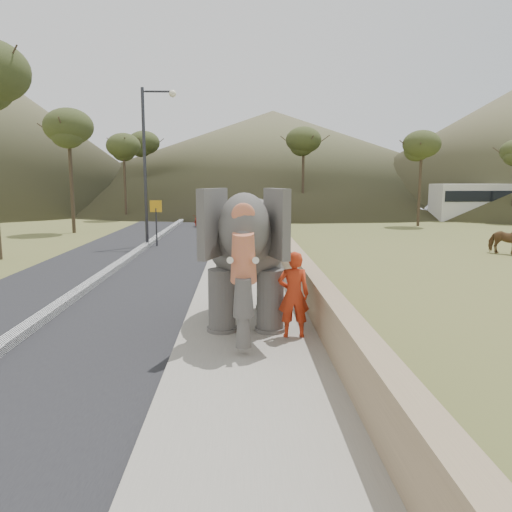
{
  "coord_description": "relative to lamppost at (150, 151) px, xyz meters",
  "views": [
    {
      "loc": [
        -0.17,
        -9.23,
        3.45
      ],
      "look_at": [
        0.2,
        2.17,
        1.7
      ],
      "focal_mm": 35.0,
      "sensor_mm": 36.0,
      "label": 1
    }
  ],
  "objects": [
    {
      "name": "distant_car",
      "position": [
        22.48,
        18.01,
        -4.15
      ],
      "size": [
        4.4,
        2.2,
        1.44
      ],
      "primitive_type": "imported",
      "rotation": [
        0.0,
        0.0,
        1.45
      ],
      "color": "#B6B6BD",
      "rests_on": "ground"
    },
    {
      "name": "parapet",
      "position": [
        6.34,
        -6.69,
        -4.32
      ],
      "size": [
        0.3,
        120.0,
        1.1
      ],
      "primitive_type": "cube",
      "color": "tan",
      "rests_on": "ground"
    },
    {
      "name": "hill_far",
      "position": [
        9.69,
        53.31,
        2.13
      ],
      "size": [
        80.0,
        80.0,
        14.0
      ],
      "primitive_type": "cone",
      "color": "brown",
      "rests_on": "ground"
    },
    {
      "name": "ground",
      "position": [
        4.69,
        -16.69,
        -4.87
      ],
      "size": [
        160.0,
        160.0,
        0.0
      ],
      "primitive_type": "plane",
      "color": "olive",
      "rests_on": "ground"
    },
    {
      "name": "trees",
      "position": [
        4.74,
        11.24,
        -0.86
      ],
      "size": [
        47.24,
        41.29,
        9.47
      ],
      "color": "#473828",
      "rests_on": "ground"
    },
    {
      "name": "motorcyclist",
      "position": [
        1.67,
        10.69,
        -4.19
      ],
      "size": [
        1.64,
        1.78,
        1.78
      ],
      "color": "maroon",
      "rests_on": "ground"
    },
    {
      "name": "signboard",
      "position": [
        0.19,
        -0.02,
        -3.23
      ],
      "size": [
        0.6,
        0.08,
        2.4
      ],
      "color": "#2D2D33",
      "rests_on": "ground"
    },
    {
      "name": "lamppost",
      "position": [
        0.0,
        0.0,
        0.0
      ],
      "size": [
        1.76,
        0.36,
        8.0
      ],
      "color": "#2B2B30",
      "rests_on": "ground"
    },
    {
      "name": "road",
      "position": [
        -0.31,
        -6.69,
        -4.86
      ],
      "size": [
        7.0,
        120.0,
        0.03
      ],
      "primitive_type": "cube",
      "color": "black",
      "rests_on": "ground"
    },
    {
      "name": "elephant_and_man",
      "position": [
        4.71,
        -14.36,
        -3.2
      ],
      "size": [
        2.44,
        4.33,
        3.08
      ],
      "color": "#605C57",
      "rests_on": "ground"
    },
    {
      "name": "cow",
      "position": [
        16.89,
        -3.26,
        -4.19
      ],
      "size": [
        1.66,
        1.65,
        1.36
      ],
      "primitive_type": "imported",
      "rotation": [
        0.0,
        0.0,
        0.79
      ],
      "color": "brown",
      "rests_on": "ground"
    },
    {
      "name": "bus_white",
      "position": [
        26.61,
        16.75,
        -3.32
      ],
      "size": [
        11.19,
        3.54,
        3.1
      ],
      "primitive_type": "cube",
      "rotation": [
        0.0,
        0.0,
        1.67
      ],
      "color": "beige",
      "rests_on": "ground"
    },
    {
      "name": "median",
      "position": [
        -0.31,
        -6.69,
        -4.76
      ],
      "size": [
        0.35,
        120.0,
        0.22
      ],
      "primitive_type": "cube",
      "color": "black",
      "rests_on": "ground"
    },
    {
      "name": "walkway",
      "position": [
        4.69,
        -6.69,
        -4.8
      ],
      "size": [
        3.0,
        120.0,
        0.15
      ],
      "primitive_type": "cube",
      "color": "#9E9687",
      "rests_on": "ground"
    }
  ]
}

